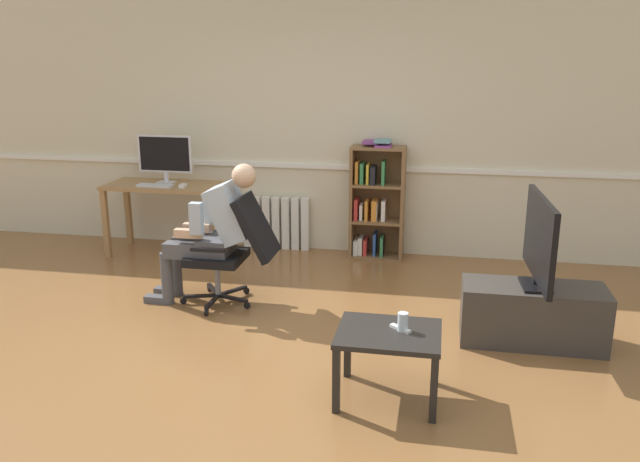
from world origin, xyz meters
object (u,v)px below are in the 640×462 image
imac_monitor (165,155)px  person_seated (212,230)px  radiator (276,223)px  coffee_table (389,342)px  office_chair (234,246)px  spare_remote (400,329)px  computer_mouse (183,186)px  drinking_glass (403,322)px  tv_stand (532,314)px  keyboard (155,186)px  tv_screen (540,241)px  bookshelf (375,203)px  computer_desk (166,195)px

imac_monitor → person_seated: (0.99, -1.34, -0.39)m
radiator → coffee_table: radiator is taller
office_chair → spare_remote: (1.48, -1.29, -0.06)m
computer_mouse → imac_monitor: bearing=143.2°
drinking_glass → imac_monitor: bearing=135.5°
radiator → tv_stand: 3.15m
keyboard → tv_stand: keyboard is taller
drinking_glass → spare_remote: size_ratio=0.77×
keyboard → computer_mouse: (0.30, 0.02, 0.01)m
imac_monitor → computer_mouse: bearing=-36.8°
imac_monitor → coffee_table: imac_monitor is taller
coffee_table → keyboard: bearing=137.1°
office_chair → person_seated: (-0.19, -0.00, 0.13)m
keyboard → spare_remote: 3.62m
office_chair → tv_screen: tv_screen is taller
drinking_glass → spare_remote: (-0.01, 0.01, -0.05)m
computer_mouse → bookshelf: bookshelf is taller
coffee_table → spare_remote: bearing=26.5°
radiator → computer_mouse: bearing=-148.9°
keyboard → drinking_glass: 3.64m
computer_mouse → radiator: 1.10m
person_seated → coffee_table: 2.09m
keyboard → spare_remote: bearing=-41.8°
computer_mouse → spare_remote: size_ratio=0.67×
person_seated → drinking_glass: 2.13m
office_chair → computer_desk: bearing=-137.5°
bookshelf → spare_remote: bookshelf is taller
imac_monitor → office_chair: bearing=-48.6°
radiator → drinking_glass: bearing=-62.0°
bookshelf → tv_screen: bookshelf is taller
computer_mouse → coffee_table: 3.41m
office_chair → tv_stand: bearing=82.3°
imac_monitor → coffee_table: bearing=-45.7°
radiator → drinking_glass: 3.34m
person_seated → radiator: bearing=175.6°
tv_stand → drinking_glass: bearing=-132.6°
imac_monitor → tv_screen: (3.58, -1.65, -0.26)m
computer_mouse → tv_screen: (3.31, -1.45, 0.02)m
office_chair → person_seated: 0.23m
spare_remote → person_seated: bearing=-89.3°
imac_monitor → person_seated: bearing=-53.5°
computer_mouse → tv_stand: bearing=-23.7°
computer_desk → drinking_glass: computer_desk is taller
person_seated → computer_mouse: bearing=-147.8°
bookshelf → tv_screen: bearing=-53.5°
radiator → spare_remote: size_ratio=4.88×
radiator → office_chair: bearing=-87.6°
bookshelf → computer_mouse: bearing=-168.1°
tv_stand → tv_screen: tv_screen is taller
computer_desk → tv_screen: tv_screen is taller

